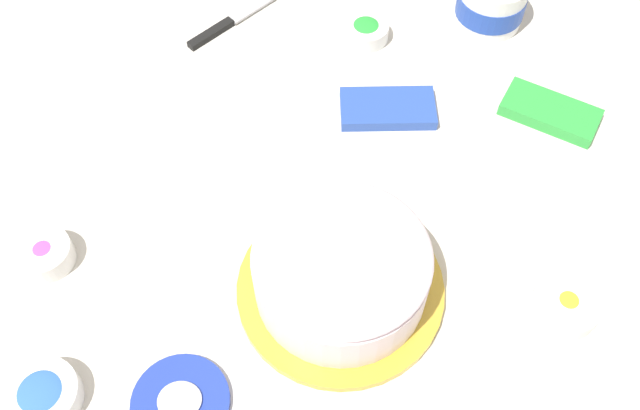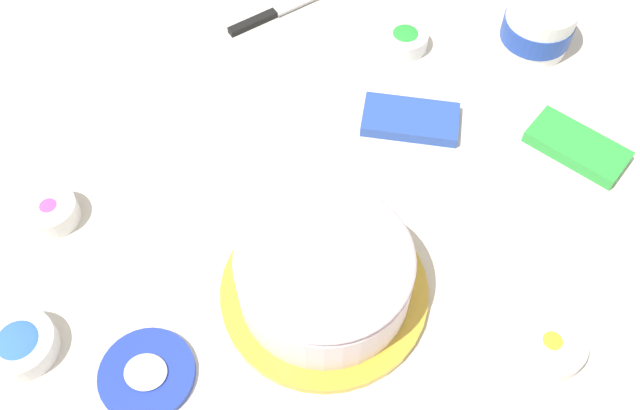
# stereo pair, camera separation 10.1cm
# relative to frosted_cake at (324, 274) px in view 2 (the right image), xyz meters

# --- Properties ---
(ground_plane) EXTENTS (1.54, 1.54, 0.00)m
(ground_plane) POSITION_rel_frosted_cake_xyz_m (-0.05, 0.19, -0.06)
(ground_plane) COLOR silver
(frosted_cake) EXTENTS (0.29, 0.29, 0.12)m
(frosted_cake) POSITION_rel_frosted_cake_xyz_m (0.00, 0.00, 0.00)
(frosted_cake) COLOR gold
(frosted_cake) RESTS_ON ground_plane
(frosting_tub) EXTENTS (0.12, 0.12, 0.09)m
(frosting_tub) POSITION_rel_frosted_cake_xyz_m (0.26, 0.55, -0.01)
(frosting_tub) COLOR white
(frosting_tub) RESTS_ON ground_plane
(frosting_tub_lid) EXTENTS (0.13, 0.13, 0.02)m
(frosting_tub_lid) POSITION_rel_frosted_cake_xyz_m (-0.20, -0.16, -0.05)
(frosting_tub_lid) COLOR #233DAD
(frosting_tub_lid) RESTS_ON ground_plane
(spreading_knife) EXTENTS (0.18, 0.18, 0.01)m
(spreading_knife) POSITION_rel_frosted_cake_xyz_m (-0.20, 0.54, -0.05)
(spreading_knife) COLOR silver
(spreading_knife) RESTS_ON ground_plane
(sprinkle_bowl_yellow) EXTENTS (0.09, 0.09, 0.03)m
(sprinkle_bowl_yellow) POSITION_rel_frosted_cake_xyz_m (0.31, -0.02, -0.04)
(sprinkle_bowl_yellow) COLOR white
(sprinkle_bowl_yellow) RESTS_ON ground_plane
(sprinkle_bowl_green) EXTENTS (0.08, 0.08, 0.03)m
(sprinkle_bowl_green) POSITION_rel_frosted_cake_xyz_m (0.04, 0.50, -0.04)
(sprinkle_bowl_green) COLOR white
(sprinkle_bowl_green) RESTS_ON ground_plane
(sprinkle_bowl_blue) EXTENTS (0.09, 0.09, 0.04)m
(sprinkle_bowl_blue) POSITION_rel_frosted_cake_xyz_m (-0.37, -0.16, -0.04)
(sprinkle_bowl_blue) COLOR white
(sprinkle_bowl_blue) RESTS_ON ground_plane
(sprinkle_bowl_rainbow) EXTENTS (0.08, 0.08, 0.03)m
(sprinkle_bowl_rainbow) POSITION_rel_frosted_cake_xyz_m (-0.42, 0.04, -0.04)
(sprinkle_bowl_rainbow) COLOR white
(sprinkle_bowl_rainbow) RESTS_ON ground_plane
(candy_box_lower) EXTENTS (0.16, 0.09, 0.02)m
(candy_box_lower) POSITION_rel_frosted_cake_xyz_m (0.08, 0.33, -0.05)
(candy_box_lower) COLOR #2D51B2
(candy_box_lower) RESTS_ON ground_plane
(candy_box_upper) EXTENTS (0.17, 0.14, 0.02)m
(candy_box_upper) POSITION_rel_frosted_cake_xyz_m (0.34, 0.33, -0.05)
(candy_box_upper) COLOR green
(candy_box_upper) RESTS_ON ground_plane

